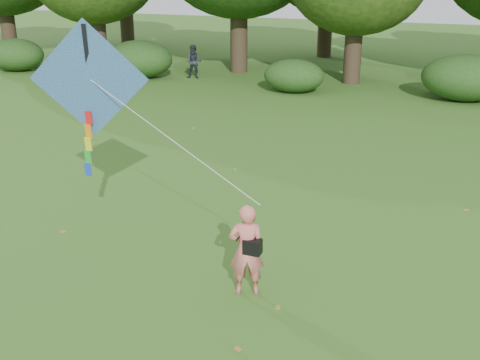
% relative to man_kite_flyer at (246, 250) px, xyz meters
% --- Properties ---
extents(ground, '(100.00, 100.00, 0.00)m').
position_rel_man_kite_flyer_xyz_m(ground, '(0.28, -0.48, -0.83)').
color(ground, '#265114').
rests_on(ground, ground).
extents(man_kite_flyer, '(0.71, 0.59, 1.67)m').
position_rel_man_kite_flyer_xyz_m(man_kite_flyer, '(0.00, 0.00, 0.00)').
color(man_kite_flyer, '#D46C64').
rests_on(man_kite_flyer, ground).
extents(bystander_left, '(0.89, 0.76, 1.61)m').
position_rel_man_kite_flyer_xyz_m(bystander_left, '(-9.13, 18.05, -0.03)').
color(bystander_left, '#252831').
rests_on(bystander_left, ground).
extents(crossbody_bag, '(0.43, 0.20, 0.69)m').
position_rel_man_kite_flyer_xyz_m(crossbody_bag, '(0.12, -0.03, 0.11)').
color(crossbody_bag, black).
rests_on(crossbody_bag, ground).
extents(flying_kite, '(4.58, 0.98, 3.01)m').
position_rel_man_kite_flyer_xyz_m(flying_kite, '(-3.26, 0.59, 2.57)').
color(flying_kite, '#2648A5').
rests_on(flying_kite, ground).
extents(shrub_band, '(39.15, 3.22, 1.88)m').
position_rel_man_kite_flyer_xyz_m(shrub_band, '(-0.44, 17.12, 0.02)').
color(shrub_band, '#264919').
rests_on(shrub_band, ground).
extents(fallen_leaves, '(11.62, 13.03, 0.01)m').
position_rel_man_kite_flyer_xyz_m(fallen_leaves, '(0.32, 2.39, -0.83)').
color(fallen_leaves, olive).
rests_on(fallen_leaves, ground).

